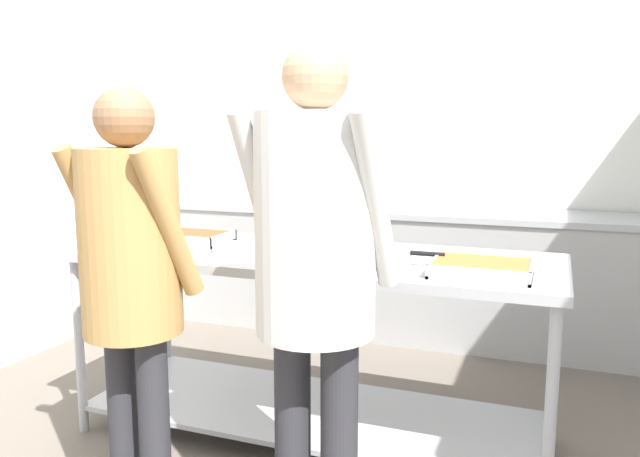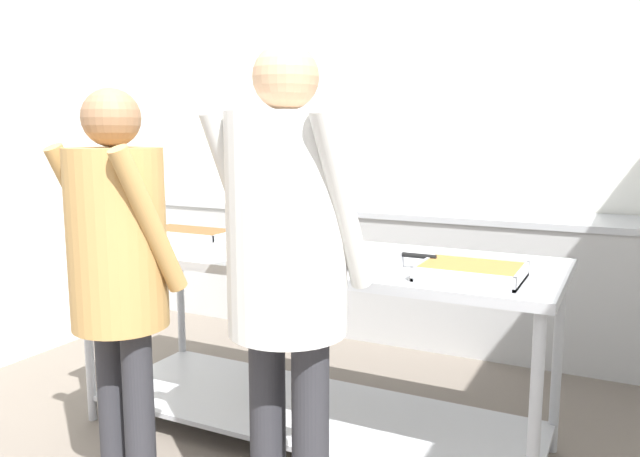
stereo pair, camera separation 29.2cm
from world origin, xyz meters
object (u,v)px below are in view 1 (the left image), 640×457
(water_bottle, at_px, (282,188))
(guest_serving_right, at_px, (315,252))
(plate_stack, at_px, (239,248))
(broccoli_bowl, at_px, (315,237))
(sauce_pan, at_px, (375,255))
(serving_tray_roast, at_px, (182,237))
(serving_tray_vegetables, at_px, (482,268))
(guest_serving_left, at_px, (131,262))

(water_bottle, bearing_deg, guest_serving_right, -63.38)
(plate_stack, bearing_deg, broccoli_bowl, 45.01)
(broccoli_bowl, relative_size, water_bottle, 0.90)
(plate_stack, bearing_deg, sauce_pan, -0.46)
(plate_stack, bearing_deg, serving_tray_roast, 160.33)
(broccoli_bowl, bearing_deg, serving_tray_roast, -168.93)
(guest_serving_right, bearing_deg, broccoli_bowl, 111.24)
(broccoli_bowl, bearing_deg, water_bottle, 119.85)
(broccoli_bowl, relative_size, serving_tray_vegetables, 0.62)
(serving_tray_roast, height_order, broccoli_bowl, broccoli_bowl)
(broccoli_bowl, distance_m, guest_serving_left, 1.04)
(serving_tray_vegetables, height_order, water_bottle, water_bottle)
(sauce_pan, bearing_deg, water_bottle, 125.06)
(water_bottle, bearing_deg, sauce_pan, -54.94)
(sauce_pan, height_order, serving_tray_vegetables, sauce_pan)
(serving_tray_roast, xyz_separation_m, sauce_pan, (1.05, -0.15, 0.01))
(guest_serving_left, relative_size, guest_serving_right, 0.93)
(sauce_pan, distance_m, serving_tray_vegetables, 0.45)
(serving_tray_vegetables, relative_size, guest_serving_left, 0.24)
(serving_tray_vegetables, xyz_separation_m, water_bottle, (-1.65, 1.78, 0.11))
(guest_serving_left, bearing_deg, serving_tray_vegetables, 29.12)
(sauce_pan, height_order, water_bottle, water_bottle)
(serving_tray_roast, bearing_deg, broccoli_bowl, 11.07)
(broccoli_bowl, bearing_deg, plate_stack, -134.99)
(sauce_pan, xyz_separation_m, guest_serving_left, (-0.70, -0.70, 0.06))
(plate_stack, relative_size, guest_serving_left, 0.15)
(water_bottle, bearing_deg, serving_tray_roast, -84.33)
(serving_tray_vegetables, bearing_deg, plate_stack, 176.39)
(serving_tray_roast, relative_size, plate_stack, 1.97)
(broccoli_bowl, height_order, water_bottle, water_bottle)
(plate_stack, height_order, broccoli_bowl, broccoli_bowl)
(guest_serving_right, bearing_deg, water_bottle, 116.62)
(sauce_pan, bearing_deg, serving_tray_vegetables, -8.15)
(plate_stack, relative_size, water_bottle, 0.94)
(broccoli_bowl, height_order, serving_tray_vegetables, broccoli_bowl)
(guest_serving_left, bearing_deg, guest_serving_right, 4.51)
(guest_serving_right, relative_size, water_bottle, 6.57)
(plate_stack, xyz_separation_m, sauce_pan, (0.65, -0.01, 0.02))
(serving_tray_roast, height_order, sauce_pan, sauce_pan)
(serving_tray_vegetables, bearing_deg, guest_serving_right, -128.43)
(plate_stack, xyz_separation_m, water_bottle, (-0.55, 1.71, 0.12))
(sauce_pan, height_order, guest_serving_left, guest_serving_left)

